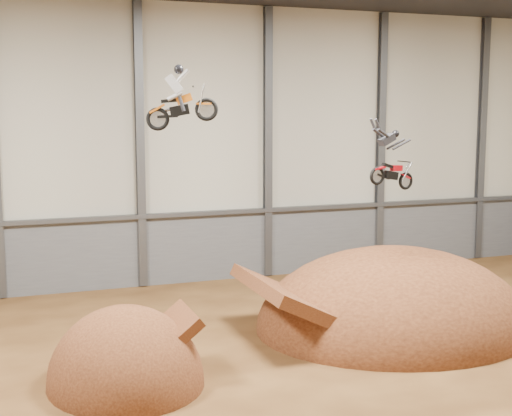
{
  "coord_description": "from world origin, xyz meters",
  "views": [
    {
      "loc": [
        -9.9,
        -19.82,
        8.81
      ],
      "look_at": [
        -1.24,
        4.0,
        5.28
      ],
      "focal_mm": 50.0,
      "sensor_mm": 36.0,
      "label": 1
    }
  ],
  "objects_px": {
    "takeoff_ramp": "(126,383)",
    "fmx_rider_a": "(184,93)",
    "landing_ramp": "(393,327)",
    "fmx_rider_b": "(391,155)"
  },
  "relations": [
    {
      "from": "takeoff_ramp",
      "to": "fmx_rider_b",
      "type": "relative_size",
      "value": 2.11
    },
    {
      "from": "fmx_rider_a",
      "to": "landing_ramp",
      "type": "bearing_deg",
      "value": 23.39
    },
    {
      "from": "landing_ramp",
      "to": "fmx_rider_a",
      "type": "distance_m",
      "value": 12.96
    },
    {
      "from": "takeoff_ramp",
      "to": "fmx_rider_a",
      "type": "distance_m",
      "value": 9.7
    },
    {
      "from": "landing_ramp",
      "to": "fmx_rider_b",
      "type": "height_order",
      "value": "fmx_rider_b"
    },
    {
      "from": "takeoff_ramp",
      "to": "fmx_rider_a",
      "type": "xyz_separation_m",
      "value": [
        2.34,
        1.09,
        9.35
      ]
    },
    {
      "from": "fmx_rider_b",
      "to": "fmx_rider_a",
      "type": "bearing_deg",
      "value": 167.23
    },
    {
      "from": "fmx_rider_a",
      "to": "fmx_rider_b",
      "type": "relative_size",
      "value": 0.87
    },
    {
      "from": "fmx_rider_a",
      "to": "fmx_rider_b",
      "type": "bearing_deg",
      "value": 13.92
    },
    {
      "from": "takeoff_ramp",
      "to": "landing_ramp",
      "type": "height_order",
      "value": "landing_ramp"
    }
  ]
}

